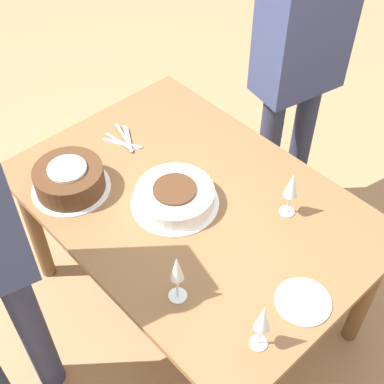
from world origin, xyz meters
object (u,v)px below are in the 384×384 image
person_watching (302,49)px  wine_glass_extra (177,271)px  wine_glass_near (292,186)px  wine_glass_far (263,319)px  cake_center_white (175,197)px  cake_front_chocolate (69,179)px

person_watching → wine_glass_extra: bearing=32.9°
wine_glass_near → wine_glass_far: (0.30, -0.49, 0.01)m
cake_center_white → person_watching: person_watching is taller
wine_glass_far → person_watching: (-0.74, 1.06, 0.13)m
cake_front_chocolate → wine_glass_far: 0.98m
wine_glass_near → wine_glass_far: bearing=-58.6°
wine_glass_extra → person_watching: bearing=111.2°
wine_glass_far → wine_glass_extra: 0.31m
wine_glass_near → wine_glass_far: wine_glass_far is taller
cake_front_chocolate → wine_glass_extra: 0.68m
cake_center_white → cake_front_chocolate: size_ratio=1.10×
wine_glass_far → wine_glass_extra: (-0.30, -0.07, -0.00)m
cake_front_chocolate → cake_center_white: bearing=36.4°
wine_glass_far → person_watching: person_watching is taller
cake_center_white → cake_front_chocolate: 0.43m
cake_center_white → person_watching: bearing=97.6°
cake_center_white → person_watching: size_ratio=0.21×
cake_front_chocolate → person_watching: (0.23, 1.11, 0.23)m
wine_glass_far → person_watching: size_ratio=0.13×
cake_front_chocolate → person_watching: person_watching is taller
wine_glass_near → wine_glass_extra: bearing=-90.5°
wine_glass_far → wine_glass_extra: bearing=-166.8°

